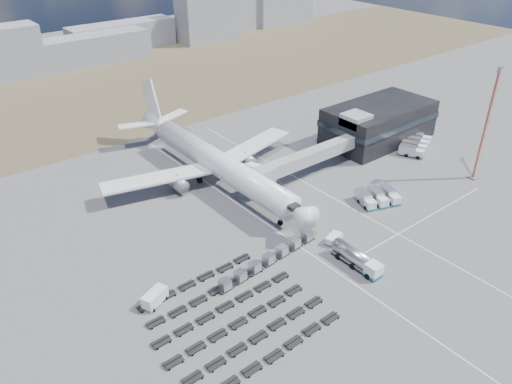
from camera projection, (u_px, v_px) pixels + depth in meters
ground at (311, 245)px, 95.11m from camera, size 420.00×420.00×0.00m
grass_strip at (86, 94)px, 169.36m from camera, size 420.00×90.00×0.01m
lane_markings at (335, 221)px, 102.39m from camera, size 47.12×110.00×0.01m
terminal at (378, 122)px, 134.33m from camera, size 30.40×16.40×11.00m
jet_bridge at (300, 161)px, 114.90m from camera, size 30.30×3.80×7.05m
airliner at (214, 161)px, 114.29m from camera, size 51.59×64.53×17.62m
skyline at (67, 41)px, 197.83m from camera, size 306.29×24.00×25.13m
fuel_tanker at (357, 258)px, 88.93m from camera, size 2.71×10.32×3.33m
pushback_tug at (334, 239)px, 95.51m from camera, size 4.05×2.96×1.60m
utility_van at (155, 298)px, 80.75m from camera, size 5.00×3.65×2.41m
catering_truck at (256, 171)px, 118.27m from camera, size 3.85×6.20×2.65m
service_trucks_near at (378, 197)px, 108.01m from camera, size 9.77×8.54×2.49m
service_trucks_far at (415, 145)px, 131.10m from camera, size 13.00×10.45×2.54m
uld_row at (269, 259)px, 89.77m from camera, size 23.49×3.62×1.82m
baggage_dollies at (232, 317)px, 78.29m from camera, size 27.67×22.48×0.71m
floodlight_mast at (486, 125)px, 111.46m from camera, size 2.56×2.07×26.85m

